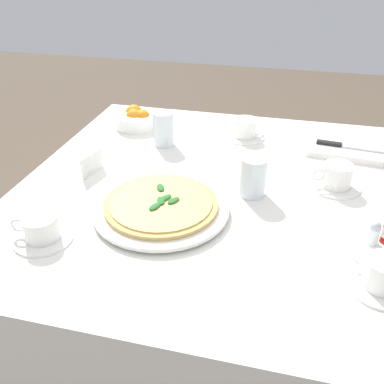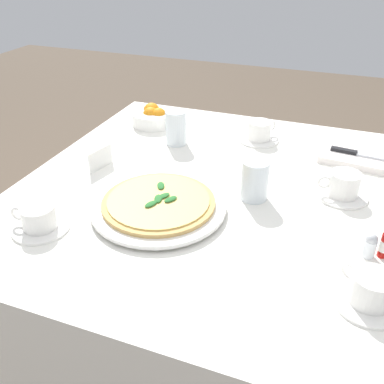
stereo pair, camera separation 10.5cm
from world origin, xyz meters
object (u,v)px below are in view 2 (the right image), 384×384
(pizza, at_px, (159,202))
(napkin_folded, at_px, (360,158))
(pizza_plate, at_px, (159,206))
(menu_card, at_px, (100,159))
(coffee_cup_near_left, at_px, (39,219))
(pepper_shaker, at_px, (370,246))
(coffee_cup_right_edge, at_px, (343,186))
(coffee_cup_left_edge, at_px, (259,132))
(dinner_knife, at_px, (362,154))
(water_glass_far_left, at_px, (176,129))
(water_glass_near_right, at_px, (255,182))
(coffee_cup_far_right, at_px, (370,291))
(citrus_bowl, at_px, (153,117))

(pizza, xyz_separation_m, napkin_folded, (0.45, 0.44, -0.01))
(pizza_plate, xyz_separation_m, menu_card, (-0.24, 0.14, 0.02))
(coffee_cup_near_left, bearing_deg, pepper_shaker, 12.65)
(coffee_cup_right_edge, distance_m, pepper_shaker, 0.23)
(coffee_cup_left_edge, relative_size, menu_card, 1.47)
(pizza_plate, bearing_deg, dinner_knife, 44.44)
(water_glass_far_left, relative_size, water_glass_near_right, 1.04)
(water_glass_far_left, xyz_separation_m, pepper_shaker, (0.58, -0.38, -0.02))
(pizza_plate, xyz_separation_m, water_glass_far_left, (-0.11, 0.37, 0.04))
(coffee_cup_far_right, relative_size, water_glass_near_right, 1.26)
(water_glass_near_right, xyz_separation_m, dinner_knife, (0.25, 0.31, -0.02))
(coffee_cup_far_right, bearing_deg, pizza, 163.34)
(coffee_cup_near_left, xyz_separation_m, napkin_folded, (0.67, 0.60, -0.02))
(coffee_cup_near_left, bearing_deg, pizza, 36.12)
(coffee_cup_near_left, relative_size, menu_card, 1.49)
(dinner_knife, bearing_deg, water_glass_near_right, -122.71)
(coffee_cup_right_edge, relative_size, dinner_knife, 0.67)
(napkin_folded, bearing_deg, coffee_cup_far_right, -80.40)
(pizza, distance_m, menu_card, 0.28)
(coffee_cup_far_right, bearing_deg, coffee_cup_near_left, -178.48)
(coffee_cup_right_edge, distance_m, water_glass_near_right, 0.23)
(citrus_bowl, bearing_deg, menu_card, -90.12)
(pizza, distance_m, citrus_bowl, 0.55)
(water_glass_near_right, distance_m, citrus_bowl, 0.57)
(pepper_shaker, bearing_deg, citrus_bowl, 145.21)
(pizza_plate, height_order, citrus_bowl, citrus_bowl)
(coffee_cup_far_right, xyz_separation_m, dinner_knife, (-0.03, 0.58, -0.00))
(coffee_cup_left_edge, xyz_separation_m, coffee_cup_near_left, (-0.36, -0.65, -0.00))
(coffee_cup_far_right, xyz_separation_m, coffee_cup_right_edge, (-0.07, 0.36, 0.00))
(water_glass_far_left, xyz_separation_m, dinner_knife, (0.56, 0.07, -0.02))
(coffee_cup_right_edge, bearing_deg, pizza, -151.82)
(coffee_cup_far_right, bearing_deg, napkin_folded, 92.97)
(coffee_cup_near_left, bearing_deg, napkin_folded, 42.05)
(coffee_cup_left_edge, distance_m, water_glass_far_left, 0.27)
(water_glass_near_right, bearing_deg, citrus_bowl, 141.07)
(coffee_cup_near_left, xyz_separation_m, water_glass_far_left, (0.12, 0.53, 0.02))
(coffee_cup_near_left, relative_size, water_glass_far_left, 1.23)
(pizza, relative_size, coffee_cup_near_left, 2.07)
(citrus_bowl, bearing_deg, pepper_shaker, -34.79)
(menu_card, bearing_deg, coffee_cup_left_edge, -34.75)
(pizza, height_order, citrus_bowl, citrus_bowl)
(coffee_cup_right_edge, height_order, napkin_folded, coffee_cup_right_edge)
(coffee_cup_right_edge, bearing_deg, pepper_shaker, -73.70)
(coffee_cup_left_edge, distance_m, napkin_folded, 0.31)
(pepper_shaker, bearing_deg, pizza, 179.40)
(coffee_cup_left_edge, distance_m, menu_card, 0.51)
(pizza_plate, distance_m, coffee_cup_near_left, 0.27)
(coffee_cup_left_edge, relative_size, water_glass_near_right, 1.26)
(coffee_cup_left_edge, bearing_deg, dinner_knife, -7.99)
(pizza, relative_size, citrus_bowl, 1.82)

